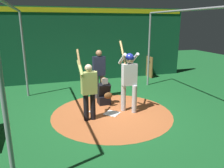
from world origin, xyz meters
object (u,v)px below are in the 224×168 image
umpire (99,71)px  baseball_0 (90,112)px  home_plate (112,113)px  batter (129,77)px  catcher (104,94)px  bat_rack (148,67)px  visitor (89,88)px

umpire → baseball_0: 1.76m
baseball_0 → home_plate: bearing=68.0°
batter → catcher: batter is taller
catcher → bat_rack: bat_rack is taller
catcher → baseball_0: 0.95m
bat_rack → batter: bearing=-33.7°
home_plate → visitor: visitor is taller
catcher → umpire: umpire is taller
catcher → bat_rack: bearing=134.9°
batter → bat_rack: batter is taller
home_plate → umpire: size_ratio=0.24×
home_plate → umpire: umpire is taller
bat_rack → baseball_0: 5.54m
visitor → baseball_0: bearing=163.4°
catcher → umpire: 0.95m
umpire → visitor: visitor is taller
home_plate → umpire: (-1.58, 0.02, 0.99)m
batter → catcher: (-0.84, -0.55, -0.75)m
home_plate → visitor: (0.21, -0.75, 0.93)m
umpire → bat_rack: (-2.56, 3.27, -0.51)m
bat_rack → umpire: bearing=-52.0°
home_plate → baseball_0: 0.69m
home_plate → catcher: bearing=179.6°
home_plate → baseball_0: bearing=-112.0°
home_plate → bat_rack: (-4.14, 3.29, 0.48)m
home_plate → bat_rack: bat_rack is taller
catcher → bat_rack: (-3.27, 3.28, 0.12)m
baseball_0 → batter: bearing=79.0°
batter → catcher: size_ratio=2.28×
visitor → baseball_0: (-0.47, 0.11, -0.90)m
home_plate → catcher: size_ratio=0.44×
visitor → bat_rack: (-4.35, 4.04, -0.45)m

